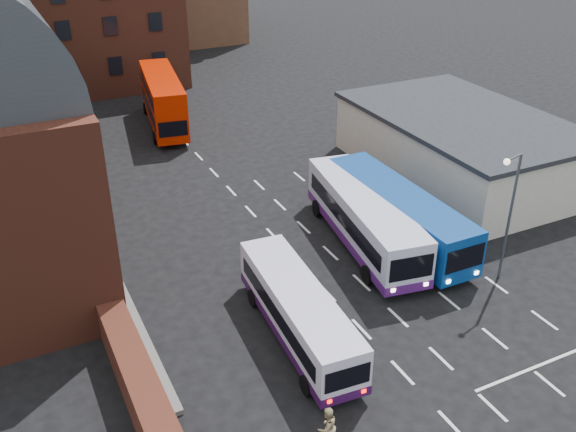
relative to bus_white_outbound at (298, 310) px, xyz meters
name	(u,v)px	position (x,y,z in m)	size (l,w,h in m)	color
ground	(391,361)	(2.86, -3.17, -1.52)	(180.00, 180.00, 0.00)	black
forecourt_wall	(142,391)	(-7.34, -1.17, -0.62)	(1.20, 10.00, 1.80)	#602B1E
cream_building	(461,145)	(17.86, 10.83, 0.63)	(10.40, 16.40, 4.25)	beige
brick_terrace	(56,31)	(-3.14, 42.83, 3.98)	(22.00, 10.00, 11.00)	brown
bus_white_outbound	(298,310)	(0.00, 0.00, 0.00)	(2.90, 9.59, 2.58)	silver
bus_white_inbound	(364,216)	(6.89, 5.61, 0.29)	(4.28, 11.50, 3.07)	silver
bus_blue	(398,212)	(8.86, 5.23, 0.29)	(2.86, 11.25, 3.07)	navy
bus_red_double	(163,100)	(2.46, 28.62, 0.73)	(4.08, 10.86, 4.24)	red
street_lamp	(509,206)	(11.22, -0.32, 2.67)	(1.38, 0.53, 6.96)	#4A4C50
pedestrian_beige	(327,427)	(-1.82, -5.84, -0.69)	(0.81, 0.63, 1.67)	tan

